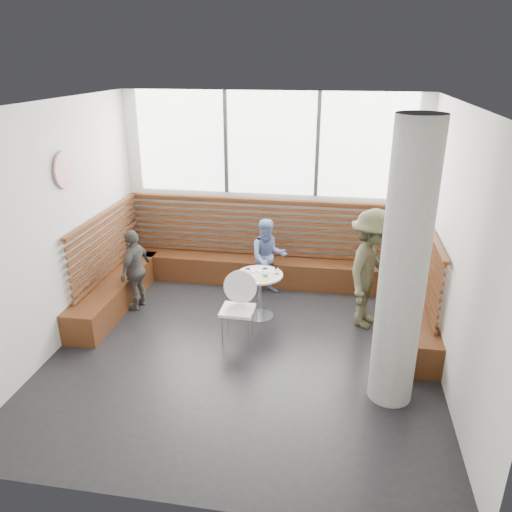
% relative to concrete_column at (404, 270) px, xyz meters
% --- Properties ---
extents(room, '(5.00, 5.00, 3.20)m').
position_rel_concrete_column_xyz_m(room, '(-1.85, 0.60, 0.00)').
color(room, silver).
rests_on(room, ground).
extents(booth, '(5.00, 2.50, 1.44)m').
position_rel_concrete_column_xyz_m(booth, '(-1.85, 2.37, -1.19)').
color(booth, '#452411').
rests_on(booth, ground).
extents(concrete_column, '(0.50, 0.50, 3.20)m').
position_rel_concrete_column_xyz_m(concrete_column, '(0.00, 0.00, 0.00)').
color(concrete_column, gray).
rests_on(concrete_column, ground).
extents(wall_art, '(0.03, 0.50, 0.50)m').
position_rel_concrete_column_xyz_m(wall_art, '(-4.31, 1.00, 0.70)').
color(wall_art, white).
rests_on(wall_art, room).
extents(cafe_table, '(0.69, 0.69, 0.71)m').
position_rel_concrete_column_xyz_m(cafe_table, '(-1.80, 1.62, -1.09)').
color(cafe_table, silver).
rests_on(cafe_table, ground).
extents(cafe_chair, '(0.47, 0.46, 0.97)m').
position_rel_concrete_column_xyz_m(cafe_chair, '(-1.98, 0.96, -1.03)').
color(cafe_chair, white).
rests_on(cafe_chair, ground).
extents(adult_man, '(1.01, 1.29, 1.76)m').
position_rel_concrete_column_xyz_m(adult_man, '(-0.21, 1.67, -0.72)').
color(adult_man, '#47472F').
rests_on(adult_man, ground).
extents(child_back, '(0.75, 0.66, 1.28)m').
position_rel_concrete_column_xyz_m(child_back, '(-1.80, 2.47, -0.96)').
color(child_back, '#6E85BF').
rests_on(child_back, ground).
extents(child_left, '(0.42, 0.79, 1.28)m').
position_rel_concrete_column_xyz_m(child_left, '(-3.75, 1.63, -0.96)').
color(child_left, '#524E4A').
rests_on(child_left, ground).
extents(plate_near, '(0.18, 0.18, 0.01)m').
position_rel_concrete_column_xyz_m(plate_near, '(-1.94, 1.72, -0.89)').
color(plate_near, white).
rests_on(plate_near, cafe_table).
extents(plate_far, '(0.20, 0.20, 0.01)m').
position_rel_concrete_column_xyz_m(plate_far, '(-1.75, 1.72, -0.89)').
color(plate_far, white).
rests_on(plate_far, cafe_table).
extents(glass_left, '(0.07, 0.07, 0.12)m').
position_rel_concrete_column_xyz_m(glass_left, '(-1.96, 1.52, -0.83)').
color(glass_left, white).
rests_on(glass_left, cafe_table).
extents(glass_mid, '(0.07, 0.07, 0.12)m').
position_rel_concrete_column_xyz_m(glass_mid, '(-1.71, 1.57, -0.83)').
color(glass_mid, white).
rests_on(glass_mid, cafe_table).
extents(glass_right, '(0.06, 0.06, 0.10)m').
position_rel_concrete_column_xyz_m(glass_right, '(-1.55, 1.68, -0.84)').
color(glass_right, white).
rests_on(glass_right, cafe_table).
extents(menu_card, '(0.23, 0.20, 0.00)m').
position_rel_concrete_column_xyz_m(menu_card, '(-1.71, 1.44, -0.89)').
color(menu_card, '#A5C64C').
rests_on(menu_card, cafe_table).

